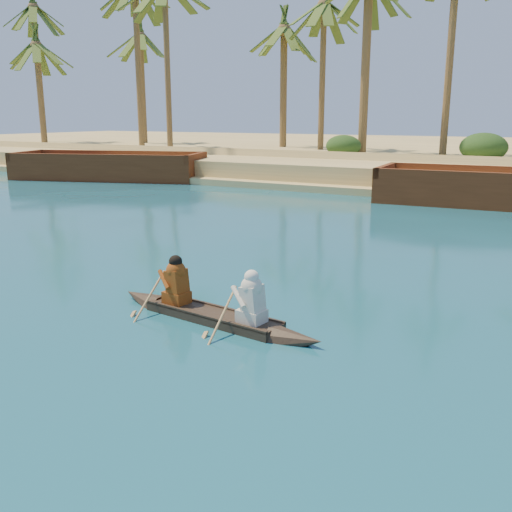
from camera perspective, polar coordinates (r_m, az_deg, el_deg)
The scene contains 3 objects.
canoe at distance 11.27m, azimuth -4.38°, elevation -5.20°, with size 5.00×1.29×1.37m.
barge_left at distance 37.84m, azimuth -14.48°, elevation 8.51°, with size 12.49×7.35×1.97m.
barge_mid at distance 27.96m, azimuth 23.89°, elevation 5.96°, with size 11.56×4.41×1.89m.
Camera 1 is at (-2.15, -5.53, 3.94)m, focal length 40.00 mm.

